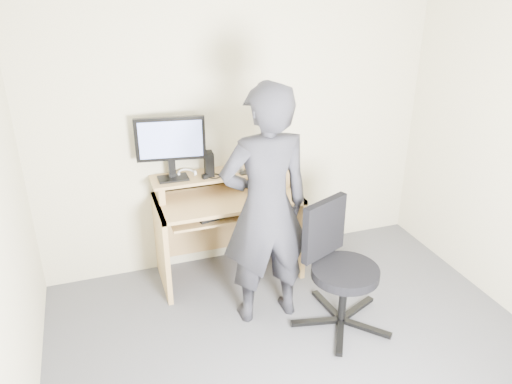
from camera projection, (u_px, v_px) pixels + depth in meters
ground at (320, 383)px, 3.29m from camera, size 3.50×3.50×0.00m
back_wall at (239, 127)px, 4.28m from camera, size 3.50×0.02×2.50m
desk at (226, 214)px, 4.32m from camera, size 1.20×0.60×0.91m
monitor at (171, 143)px, 3.97m from camera, size 0.55×0.16×0.53m
external_drive at (209, 164)px, 4.15m from camera, size 0.08×0.13×0.20m
travel_mug at (239, 161)px, 4.22m from camera, size 0.10×0.10×0.18m
smartphone at (242, 172)px, 4.23m from camera, size 0.08×0.13×0.01m
charger at (205, 177)px, 4.11m from camera, size 0.06×0.05×0.03m
headphones at (187, 174)px, 4.18m from camera, size 0.20×0.19×0.06m
keyboard at (222, 212)px, 4.10m from camera, size 0.49×0.28×0.03m
mouse at (274, 193)px, 4.18m from camera, size 0.11×0.08×0.04m
office_chair at (337, 263)px, 3.67m from camera, size 0.75×0.74×0.95m
person at (266, 208)px, 3.58m from camera, size 0.67×0.44×1.85m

